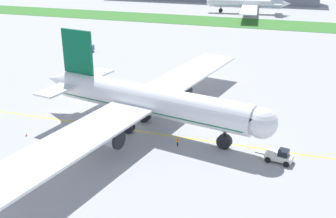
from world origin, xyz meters
TOP-DOWN VIEW (x-y plane):
  - ground_plane at (0.00, 0.00)m, footprint 600.00×600.00m
  - apron_taxi_line at (0.00, 0.65)m, footprint 280.00×0.36m
  - grass_median_strip at (0.00, 116.77)m, footprint 320.00×24.00m
  - airliner_foreground at (2.22, 1.83)m, footprint 46.98×74.20m
  - pushback_tug at (26.25, -2.89)m, footprint 6.07×3.26m
  - ground_crew_wingwalker_port at (9.42, -2.79)m, footprint 0.45×0.47m
  - ground_crew_marshaller_front at (-11.09, -7.06)m, footprint 0.41×0.52m
  - traffic_cone_near_nose at (-17.41, -7.41)m, footprint 0.36×0.36m
  - service_truck_baggage_loader at (-37.35, 50.52)m, footprint 5.76×3.12m
  - parked_airliner_far_left at (1.30, 143.28)m, footprint 40.47×64.01m

SIDE VIEW (x-z plane):
  - ground_plane at x=0.00m, z-range 0.00..0.00m
  - apron_taxi_line at x=0.00m, z-range 0.00..0.01m
  - grass_median_strip at x=0.00m, z-range 0.00..0.10m
  - traffic_cone_near_nose at x=-17.41m, z-range -0.01..0.57m
  - ground_crew_wingwalker_port at x=9.42m, z-range 0.17..1.78m
  - ground_crew_marshaller_front at x=-11.09m, z-range 0.18..1.80m
  - pushback_tug at x=26.25m, z-range -0.09..2.10m
  - service_truck_baggage_loader at x=-37.35m, z-range 0.14..2.69m
  - parked_airliner_far_left at x=1.30m, z-range -2.24..11.67m
  - airliner_foreground at x=2.22m, z-range -2.73..14.28m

